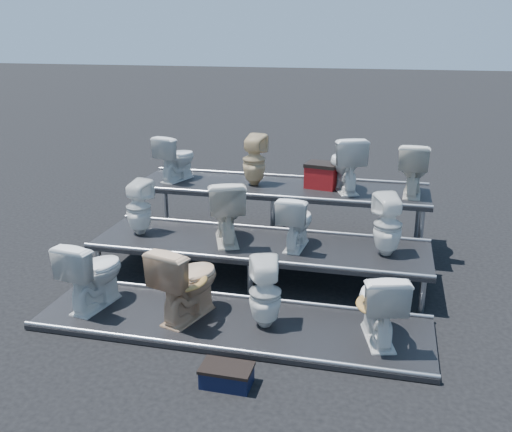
% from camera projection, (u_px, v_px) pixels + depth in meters
% --- Properties ---
extents(ground, '(80.00, 80.00, 0.00)m').
position_uv_depth(ground, '(259.00, 277.00, 7.30)').
color(ground, black).
rests_on(ground, ground).
extents(tier_front, '(4.20, 1.20, 0.06)m').
position_uv_depth(tier_front, '(232.00, 324.00, 6.09)').
color(tier_front, black).
rests_on(tier_front, ground).
extents(tier_mid, '(4.20, 1.20, 0.46)m').
position_uv_depth(tier_mid, '(259.00, 260.00, 7.22)').
color(tier_mid, black).
rests_on(tier_mid, ground).
extents(tier_back, '(4.20, 1.20, 0.86)m').
position_uv_depth(tier_back, '(280.00, 214.00, 8.36)').
color(tier_back, black).
rests_on(tier_back, ground).
extents(toilet_0, '(0.58, 0.86, 0.81)m').
position_uv_depth(toilet_0, '(93.00, 272.00, 6.30)').
color(toilet_0, silver).
rests_on(toilet_0, tier_front).
extents(toilet_1, '(0.70, 0.93, 0.84)m').
position_uv_depth(toilet_1, '(187.00, 281.00, 6.05)').
color(toilet_1, tan).
rests_on(toilet_1, tier_front).
extents(toilet_2, '(0.43, 0.43, 0.75)m').
position_uv_depth(toilet_2, '(265.00, 293.00, 5.88)').
color(toilet_2, silver).
rests_on(toilet_2, tier_front).
extents(toilet_3, '(0.60, 0.84, 0.77)m').
position_uv_depth(toilet_3, '(379.00, 304.00, 5.62)').
color(toilet_3, silver).
rests_on(toilet_3, tier_front).
extents(toilet_4, '(0.39, 0.39, 0.72)m').
position_uv_depth(toilet_4, '(139.00, 207.00, 7.40)').
color(toilet_4, silver).
rests_on(toilet_4, tier_mid).
extents(toilet_5, '(0.71, 0.91, 0.82)m').
position_uv_depth(toilet_5, '(226.00, 210.00, 7.12)').
color(toilet_5, beige).
rests_on(toilet_5, tier_mid).
extents(toilet_6, '(0.43, 0.69, 0.67)m').
position_uv_depth(toilet_6, '(296.00, 221.00, 6.94)').
color(toilet_6, silver).
rests_on(toilet_6, tier_mid).
extents(toilet_7, '(0.44, 0.45, 0.74)m').
position_uv_depth(toilet_7, '(388.00, 225.00, 6.69)').
color(toilet_7, silver).
rests_on(toilet_7, tier_mid).
extents(toilet_8, '(0.58, 0.76, 0.68)m').
position_uv_depth(toilet_8, '(176.00, 158.00, 8.47)').
color(toilet_8, silver).
rests_on(toilet_8, tier_back).
extents(toilet_9, '(0.38, 0.39, 0.73)m').
position_uv_depth(toilet_9, '(254.00, 160.00, 8.20)').
color(toilet_9, '#D0B587').
rests_on(toilet_9, tier_back).
extents(toilet_10, '(0.67, 0.86, 0.78)m').
position_uv_depth(toilet_10, '(346.00, 163.00, 7.90)').
color(toilet_10, silver).
rests_on(toilet_10, tier_back).
extents(toilet_11, '(0.44, 0.73, 0.72)m').
position_uv_depth(toilet_11, '(413.00, 169.00, 7.70)').
color(toilet_11, beige).
rests_on(toilet_11, tier_back).
extents(red_crate, '(0.48, 0.42, 0.31)m').
position_uv_depth(red_crate, '(322.00, 177.00, 8.12)').
color(red_crate, maroon).
rests_on(red_crate, tier_back).
extents(step_stool, '(0.45, 0.27, 0.16)m').
position_uv_depth(step_stool, '(227.00, 377.00, 5.07)').
color(step_stool, black).
rests_on(step_stool, ground).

